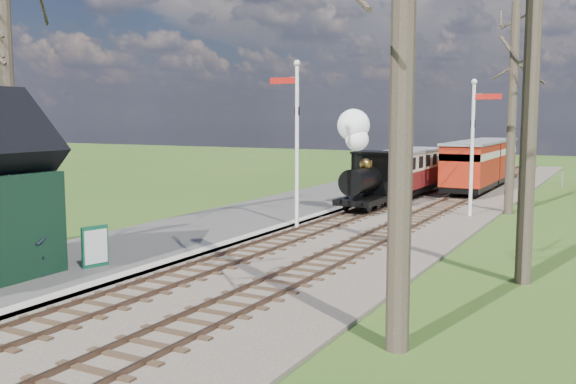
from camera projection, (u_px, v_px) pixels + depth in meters
name	position (u px, v px, depth m)	size (l,w,h in m)	color
distant_hills	(526.00, 313.00, 67.00)	(114.40, 48.00, 22.02)	#385B23
ballast_bed	(400.00, 212.00, 28.03)	(8.00, 60.00, 0.10)	brown
track_near	(372.00, 209.00, 28.63)	(1.60, 60.00, 0.15)	brown
track_far	(430.00, 213.00, 27.41)	(1.60, 60.00, 0.15)	brown
platform	(203.00, 230.00, 23.26)	(5.00, 44.00, 0.20)	#474442
coping_strip	(258.00, 235.00, 22.18)	(0.40, 44.00, 0.21)	#B2AD9E
semaphore_near	(295.00, 133.00, 23.32)	(1.22, 0.24, 6.22)	silver
semaphore_far	(474.00, 137.00, 26.21)	(1.22, 0.24, 5.72)	silver
bare_trees	(263.00, 78.00, 16.99)	(15.51, 22.39, 12.00)	#382D23
fence_line	(455.00, 175.00, 40.70)	(12.60, 0.08, 1.00)	slate
locomotive	(367.00, 168.00, 27.80)	(1.73, 4.03, 4.32)	black
coach	(409.00, 170.00, 33.17)	(2.02, 6.91, 2.12)	black
red_carriage_a	(470.00, 166.00, 34.00)	(2.18, 5.40, 2.29)	black
red_carriage_b	(491.00, 160.00, 38.81)	(2.18, 5.40, 2.29)	black
sign_board	(95.00, 246.00, 17.08)	(0.29, 0.75, 1.11)	#104C31
person	(35.00, 247.00, 15.97)	(0.56, 0.37, 1.55)	#1A1F2F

